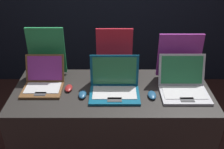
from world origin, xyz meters
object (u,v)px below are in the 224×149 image
(mouse_middle, at_px, (81,94))
(mouse_back, at_px, (151,95))
(laptop_back, at_px, (182,85))
(laptop_middle, at_px, (113,85))
(mouse_front, at_px, (68,88))
(promo_stand_front, at_px, (46,53))
(laptop_front, at_px, (42,82))
(promo_stand_back, at_px, (178,57))
(promo_stand_middle, at_px, (113,55))

(mouse_middle, relative_size, mouse_back, 0.97)
(mouse_middle, xyz_separation_m, laptop_back, (0.81, 0.07, 0.05))
(mouse_middle, height_order, laptop_back, laptop_back)
(laptop_middle, height_order, mouse_middle, laptop_middle)
(mouse_front, relative_size, promo_stand_front, 0.25)
(laptop_front, xyz_separation_m, promo_stand_back, (1.15, 0.17, 0.14))
(laptop_back, height_order, mouse_back, laptop_back)
(laptop_back, bearing_deg, promo_stand_middle, 156.69)
(mouse_front, bearing_deg, laptop_front, 169.81)
(mouse_front, bearing_deg, promo_stand_back, 12.41)
(laptop_front, distance_m, promo_stand_back, 1.17)
(mouse_front, xyz_separation_m, laptop_back, (0.93, -0.03, 0.05))
(promo_stand_front, height_order, mouse_middle, promo_stand_front)
(promo_stand_middle, distance_m, laptop_back, 0.63)
(promo_stand_front, xyz_separation_m, laptop_back, (1.15, -0.29, -0.15))
(promo_stand_front, xyz_separation_m, promo_stand_middle, (0.59, -0.05, 0.00))
(mouse_front, height_order, promo_stand_middle, promo_stand_middle)
(laptop_front, relative_size, promo_stand_back, 0.81)
(mouse_back, bearing_deg, laptop_back, 15.76)
(laptop_front, distance_m, laptop_back, 1.15)
(promo_stand_middle, xyz_separation_m, laptop_back, (0.56, -0.24, -0.15))
(laptop_middle, xyz_separation_m, mouse_back, (0.30, -0.06, -0.05))
(laptop_middle, distance_m, laptop_back, 0.56)
(laptop_middle, bearing_deg, mouse_front, 174.35)
(laptop_front, distance_m, mouse_middle, 0.36)
(mouse_middle, height_order, promo_stand_middle, promo_stand_middle)
(promo_stand_back, bearing_deg, laptop_middle, -156.41)
(promo_stand_front, bearing_deg, mouse_middle, -46.54)
(laptop_middle, xyz_separation_m, mouse_middle, (-0.25, -0.06, -0.05))
(laptop_front, height_order, laptop_back, laptop_back)
(laptop_front, distance_m, mouse_front, 0.22)
(laptop_middle, distance_m, promo_stand_middle, 0.29)
(laptop_middle, distance_m, promo_stand_back, 0.62)
(mouse_back, distance_m, promo_stand_back, 0.44)
(mouse_middle, bearing_deg, laptop_front, 158.62)
(promo_stand_back, bearing_deg, mouse_back, -130.30)
(promo_stand_front, xyz_separation_m, mouse_back, (0.89, -0.36, -0.20))
(mouse_middle, bearing_deg, promo_stand_back, 20.22)
(laptop_front, bearing_deg, promo_stand_back, 8.33)
(promo_stand_front, distance_m, promo_stand_back, 1.15)
(laptop_middle, bearing_deg, laptop_back, 1.02)
(laptop_front, xyz_separation_m, laptop_middle, (0.59, -0.08, 0.01))
(laptop_front, bearing_deg, mouse_front, -10.19)
(mouse_front, bearing_deg, promo_stand_middle, 29.34)
(mouse_front, xyz_separation_m, mouse_middle, (0.12, -0.09, 0.00))
(laptop_front, relative_size, mouse_back, 2.76)
(laptop_back, bearing_deg, mouse_back, -164.24)
(mouse_front, xyz_separation_m, promo_stand_front, (-0.21, 0.26, 0.20))
(mouse_back, bearing_deg, laptop_front, 171.09)
(laptop_front, height_order, promo_stand_back, promo_stand_back)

